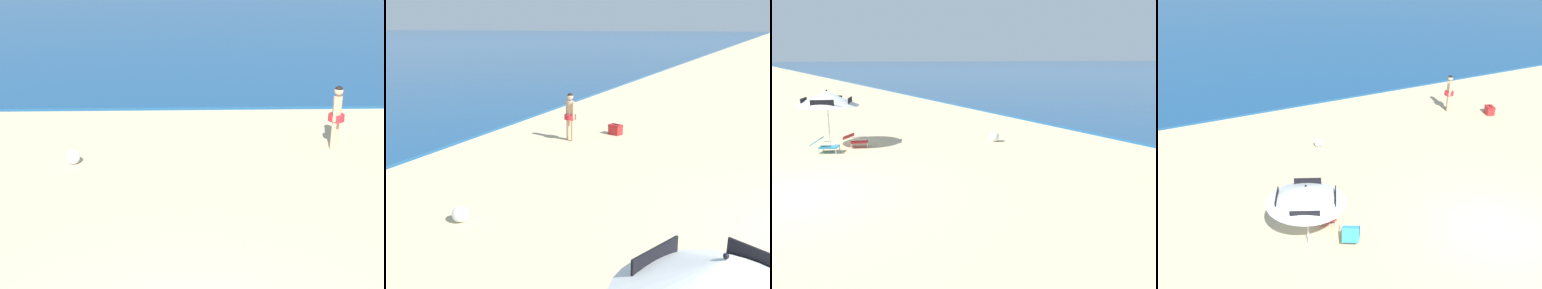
# 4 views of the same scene
# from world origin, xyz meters

# --- Properties ---
(person_standing_near_shore) EXTENTS (0.44, 0.47, 1.79)m
(person_standing_near_shore) POSITION_xyz_m (4.18, 8.35, 1.04)
(person_standing_near_shore) COLOR #D8A87F
(person_standing_near_shore) RESTS_ON ground
(beach_ball) EXTENTS (0.37, 0.37, 0.37)m
(beach_ball) POSITION_xyz_m (-2.90, 7.43, 0.18)
(beach_ball) COLOR white
(beach_ball) RESTS_ON ground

